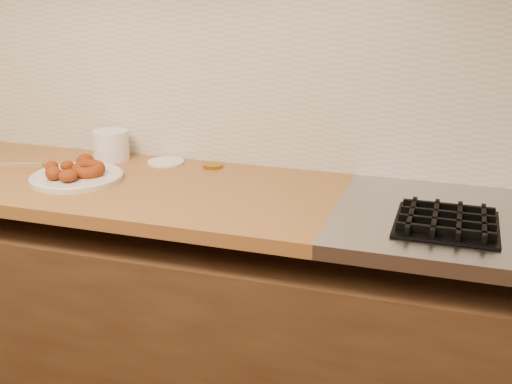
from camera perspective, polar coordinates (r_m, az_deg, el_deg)
wall_back at (r=2.17m, az=-4.03°, el=14.42°), size 4.00×0.02×2.70m
base_cabinet at (r=2.19m, az=-6.54°, el=-12.29°), size 3.60×0.60×0.77m
butcher_block at (r=2.32m, az=-21.77°, el=1.61°), size 2.30×0.62×0.04m
backsplash at (r=2.17m, az=-4.06°, el=10.45°), size 3.60×0.02×0.60m
donut_plate at (r=2.09m, az=-15.64°, el=1.26°), size 0.29×0.29×0.02m
ring_donut at (r=2.08m, az=-14.70°, el=1.98°), size 0.15×0.15×0.05m
fried_dough_chunks at (r=2.09m, az=-16.48°, el=2.01°), size 0.16×0.22×0.05m
plastic_tub at (r=2.29m, az=-12.76°, el=4.08°), size 0.16×0.16×0.10m
tub_lid at (r=2.22m, az=-8.02°, el=2.65°), size 0.15×0.15×0.01m
brass_jar_lid at (r=2.15m, az=-3.86°, el=2.34°), size 0.07×0.07×0.01m
wooden_utensil at (r=2.30m, az=-20.45°, el=2.25°), size 0.17×0.08×0.01m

